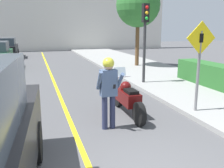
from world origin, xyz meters
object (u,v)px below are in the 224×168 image
at_px(traffic_light, 145,28).
at_px(street_tree, 138,5).
at_px(person_biker, 109,86).
at_px(parked_car_black, 6,48).
at_px(crossing_sign, 199,58).
at_px(motorcycle, 127,98).

distance_m(traffic_light, street_tree, 5.37).
height_order(person_biker, parked_car_black, person_biker).
height_order(street_tree, parked_car_black, street_tree).
bearing_deg(street_tree, crossing_sign, -102.25).
bearing_deg(motorcycle, parked_car_black, 105.97).
relative_size(person_biker, traffic_light, 0.54).
bearing_deg(person_biker, street_tree, 63.11).
relative_size(person_biker, crossing_sign, 0.71).
relative_size(crossing_sign, traffic_light, 0.76).
bearing_deg(person_biker, parked_car_black, 102.74).
distance_m(street_tree, parked_car_black, 12.19).
bearing_deg(traffic_light, crossing_sign, -92.67).
relative_size(motorcycle, crossing_sign, 0.92).
xyz_separation_m(motorcycle, traffic_light, (2.07, 3.41, 1.96)).
height_order(person_biker, crossing_sign, crossing_sign).
distance_m(motorcycle, parked_car_black, 17.14).
distance_m(motorcycle, person_biker, 1.29).
bearing_deg(street_tree, parked_car_black, 136.19).
xyz_separation_m(motorcycle, crossing_sign, (1.89, -0.59, 1.14)).
bearing_deg(parked_car_black, crossing_sign, -68.86).
bearing_deg(street_tree, person_biker, -116.89).
distance_m(person_biker, traffic_light, 5.29).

